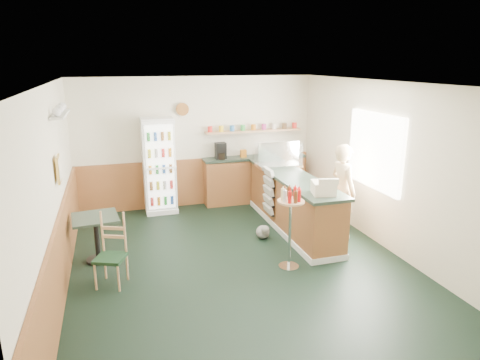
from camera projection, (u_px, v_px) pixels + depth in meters
name	position (u px, v px, depth m)	size (l,w,h in m)	color
ground	(238.00, 263.00, 6.56)	(6.00, 6.00, 0.00)	black
room_envelope	(211.00, 157.00, 6.76)	(5.04, 6.02, 2.72)	beige
service_counter	(292.00, 205.00, 7.80)	(0.68, 3.01, 1.01)	#9E5D32
back_counter	(254.00, 177.00, 9.32)	(2.24, 0.42, 1.69)	#9E5D32
drinks_fridge	(159.00, 166.00, 8.59)	(0.63, 0.53, 1.92)	white
display_case	(279.00, 155.00, 8.25)	(0.84, 0.44, 0.48)	silver
cash_register	(323.00, 188.00, 6.58)	(0.34, 0.35, 0.19)	#EDE1C4
shopkeeper	(343.00, 191.00, 7.40)	(0.55, 0.40, 1.65)	tan
condiment_stand	(290.00, 215.00, 6.21)	(0.39, 0.39, 1.23)	silver
newspaper_rack	(269.00, 191.00, 7.91)	(0.09, 0.44, 0.87)	black
cafe_table	(96.00, 230.00, 6.50)	(0.72, 0.72, 0.73)	black
cafe_chair	(110.00, 247.00, 5.86)	(0.49, 0.50, 1.01)	black
dog_doorstop	(263.00, 232.00, 7.42)	(0.24, 0.30, 0.28)	gray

